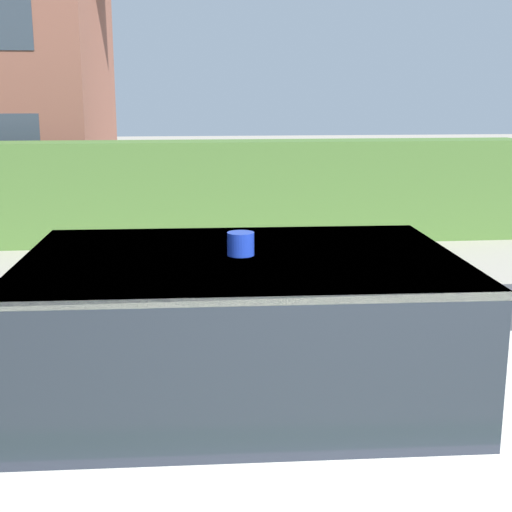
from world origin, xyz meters
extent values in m
cube|color=#424247|center=(0.00, 3.76, 0.01)|extent=(28.00, 6.15, 0.01)
cube|color=#4C7233|center=(-0.47, 10.06, 0.84)|extent=(10.54, 0.84, 1.68)
cylinder|color=black|center=(0.94, 2.55, 0.32)|extent=(0.61, 0.22, 0.61)
cylinder|color=black|center=(-1.83, 2.63, 0.32)|extent=(0.61, 0.22, 0.61)
cube|color=silver|center=(-0.47, 1.82, 0.53)|extent=(4.53, 1.88, 0.70)
cube|color=#232833|center=(-0.67, 1.83, 1.26)|extent=(2.30, 1.63, 0.76)
cube|color=silver|center=(-0.67, 1.83, 1.62)|extent=(2.30, 1.63, 0.04)
cube|color=red|center=(-0.44, 2.69, 0.58)|extent=(4.26, 0.14, 0.07)
cylinder|color=#1933A5|center=(-0.67, 1.83, 1.70)|extent=(0.14, 0.14, 0.12)
cube|color=#333D47|center=(-4.18, 11.48, 1.45)|extent=(1.40, 0.02, 1.30)
camera|label=1|loc=(-0.97, -1.78, 2.46)|focal=50.00mm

